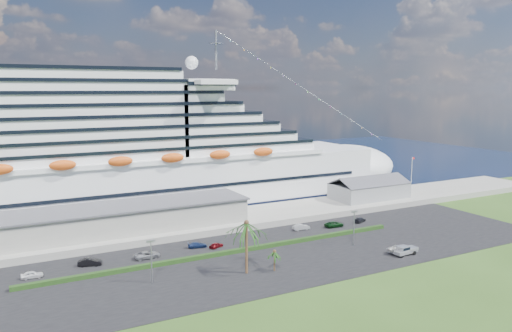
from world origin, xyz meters
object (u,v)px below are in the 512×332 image
parked_car_3 (197,245)px  pickup_truck (405,250)px  cruise_ship (117,157)px  boat_trailer (398,248)px

parked_car_3 → pickup_truck: size_ratio=0.73×
cruise_ship → parked_car_3: size_ratio=43.52×
cruise_ship → boat_trailer: 81.61m
cruise_ship → boat_trailer: bearing=-54.3°
pickup_truck → boat_trailer: (-0.59, 1.50, 0.02)m
parked_car_3 → boat_trailer: size_ratio=0.70×
cruise_ship → pickup_truck: 83.15m
cruise_ship → parked_car_3: 44.35m
cruise_ship → parked_car_3: bearing=-77.8°
cruise_ship → pickup_truck: bearing=-54.6°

